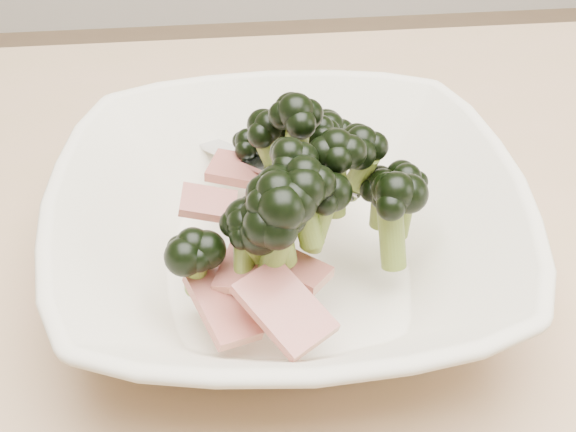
{
  "coord_description": "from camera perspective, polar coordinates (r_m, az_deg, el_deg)",
  "views": [
    {
      "loc": [
        -0.15,
        -0.33,
        1.11
      ],
      "look_at": [
        -0.11,
        0.05,
        0.8
      ],
      "focal_mm": 50.0,
      "sensor_mm": 36.0,
      "label": 1
    }
  ],
  "objects": [
    {
      "name": "broccoli_dish",
      "position": [
        0.5,
        0.11,
        -0.79
      ],
      "size": [
        0.3,
        0.3,
        0.12
      ],
      "color": "beige",
      "rests_on": "dining_table"
    },
    {
      "name": "dining_table",
      "position": [
        0.59,
        11.37,
        -14.06
      ],
      "size": [
        1.2,
        0.8,
        0.75
      ],
      "color": "tan",
      "rests_on": "ground"
    }
  ]
}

